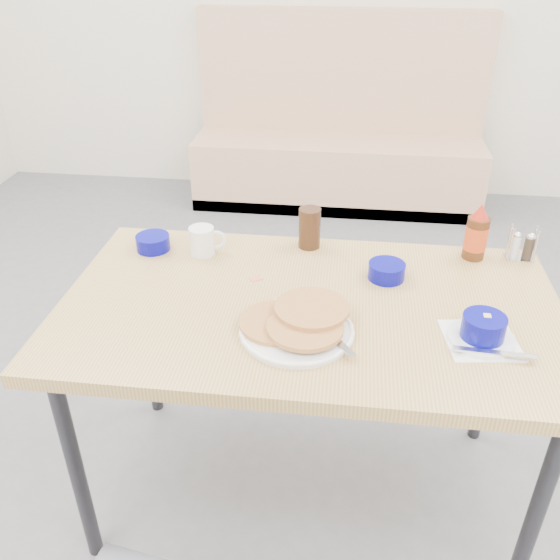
# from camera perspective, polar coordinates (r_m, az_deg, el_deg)

# --- Properties ---
(ground) EXTENTS (6.00, 6.00, 0.00)m
(ground) POSITION_cam_1_polar(r_m,az_deg,el_deg) (2.02, 1.63, -24.65)
(ground) COLOR slate
(ground) RESTS_ON ground
(booth_bench) EXTENTS (1.90, 0.56, 1.22)m
(booth_bench) POSITION_cam_1_polar(r_m,az_deg,el_deg) (4.14, 5.59, 12.31)
(booth_bench) COLOR tan
(booth_bench) RESTS_ON ground
(dining_table) EXTENTS (1.40, 0.80, 0.76)m
(dining_table) POSITION_cam_1_polar(r_m,az_deg,el_deg) (1.70, 2.81, -3.98)
(dining_table) COLOR tan
(dining_table) RESTS_ON ground
(pancake_plate) EXTENTS (0.31, 0.30, 0.05)m
(pancake_plate) POSITION_cam_1_polar(r_m,az_deg,el_deg) (1.54, 1.68, -4.33)
(pancake_plate) COLOR white
(pancake_plate) RESTS_ON dining_table
(coffee_mug) EXTENTS (0.12, 0.08, 0.09)m
(coffee_mug) POSITION_cam_1_polar(r_m,az_deg,el_deg) (1.90, -7.40, 3.80)
(coffee_mug) COLOR white
(coffee_mug) RESTS_ON dining_table
(grits_setting) EXTENTS (0.22, 0.20, 0.08)m
(grits_setting) POSITION_cam_1_polar(r_m,az_deg,el_deg) (1.58, 18.94, -4.64)
(grits_setting) COLOR white
(grits_setting) RESTS_ON dining_table
(creamer_bowl) EXTENTS (0.11, 0.11, 0.05)m
(creamer_bowl) POSITION_cam_1_polar(r_m,az_deg,el_deg) (1.97, -12.13, 3.54)
(creamer_bowl) COLOR #05067C
(creamer_bowl) RESTS_ON dining_table
(butter_bowl) EXTENTS (0.11, 0.11, 0.05)m
(butter_bowl) POSITION_cam_1_polar(r_m,az_deg,el_deg) (1.79, 10.22, 0.85)
(butter_bowl) COLOR #05067C
(butter_bowl) RESTS_ON dining_table
(amber_tumbler) EXTENTS (0.09, 0.09, 0.13)m
(amber_tumbler) POSITION_cam_1_polar(r_m,az_deg,el_deg) (1.93, 2.86, 5.03)
(amber_tumbler) COLOR #331D10
(amber_tumbler) RESTS_ON dining_table
(condiment_caddy) EXTENTS (0.09, 0.06, 0.11)m
(condiment_caddy) POSITION_cam_1_polar(r_m,az_deg,el_deg) (2.01, 22.22, 2.89)
(condiment_caddy) COLOR silver
(condiment_caddy) RESTS_ON dining_table
(syrup_bottle) EXTENTS (0.07, 0.07, 0.18)m
(syrup_bottle) POSITION_cam_1_polar(r_m,az_deg,el_deg) (1.95, 18.38, 4.13)
(syrup_bottle) COLOR #47230F
(syrup_bottle) RESTS_ON dining_table
(sugar_wrapper) EXTENTS (0.04, 0.04, 0.00)m
(sugar_wrapper) POSITION_cam_1_polar(r_m,az_deg,el_deg) (1.77, -2.31, 0.12)
(sugar_wrapper) COLOR #E5624C
(sugar_wrapper) RESTS_ON dining_table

